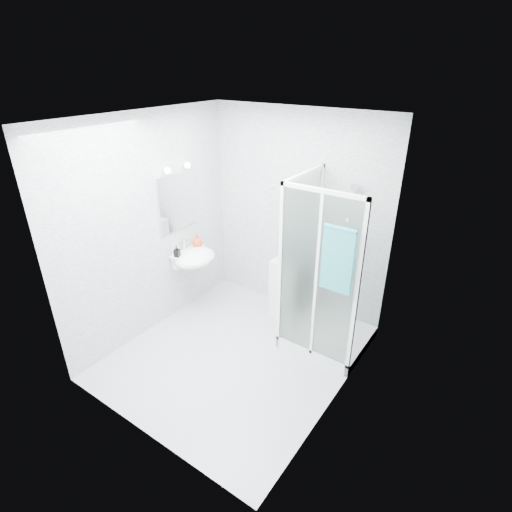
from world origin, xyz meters
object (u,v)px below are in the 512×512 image
Objects in this scene: shampoo_bottle_b at (290,253)px; soap_dispenser_black at (177,251)px; shower_enclosure at (321,311)px; hand_towel at (338,258)px; shampoo_bottle_a at (283,249)px; wall_basin at (194,257)px; soap_dispenser_orange at (197,241)px; storage_cabinet at (286,288)px.

soap_dispenser_black is at bearing -146.16° from shampoo_bottle_b.
shower_enclosure reaches higher than hand_towel.
shampoo_bottle_a is 1.31m from soap_dispenser_black.
soap_dispenser_orange reaches higher than wall_basin.
soap_dispenser_black is at bearing -114.56° from wall_basin.
hand_towel is (0.30, -0.40, 0.93)m from shower_enclosure.
soap_dispenser_black is (-1.04, -0.79, -0.01)m from shampoo_bottle_a.
soap_dispenser_black is (-0.09, -0.19, 0.14)m from wall_basin.
shampoo_bottle_a reaches higher than soap_dispenser_black.
wall_basin is 2.05m from hand_towel.
storage_cabinet is 1.51m from hand_towel.
shampoo_bottle_a is at bearing 145.67° from hand_towel.
soap_dispenser_orange reaches higher than storage_cabinet.
soap_dispenser_black is at bearing -140.99° from storage_cabinet.
soap_dispenser_black is at bearing -177.06° from hand_towel.
soap_dispenser_orange is 0.36m from soap_dispenser_black.
wall_basin is 2.42× the size of shampoo_bottle_b.
storage_cabinet is at bearing 34.98° from soap_dispenser_black.
shower_enclosure reaches higher than storage_cabinet.
storage_cabinet is 4.73× the size of soap_dispenser_orange.
soap_dispenser_orange is 1.18× the size of soap_dispenser_black.
shampoo_bottle_b is (-0.58, 0.27, 0.47)m from shower_enclosure.
hand_towel is (0.93, -0.68, 0.98)m from storage_cabinet.
shower_enclosure is 2.97× the size of hand_towel.
shower_enclosure is 0.80m from shampoo_bottle_b.
storage_cabinet is at bearing 29.88° from wall_basin.
shampoo_bottle_a is 1.94× the size of soap_dispenser_black.
hand_towel is at bearing -34.33° from shampoo_bottle_a.
wall_basin is 0.70× the size of storage_cabinet.
wall_basin reaches higher than soap_dispenser_black.
hand_towel is 4.68× the size of soap_dispenser_black.
storage_cabinet is 2.89× the size of shampoo_bottle_a.
shower_enclosure is at bearing -22.07° from shampoo_bottle_a.
wall_basin is at bearing -64.68° from soap_dispenser_orange.
hand_towel is at bearing -2.49° from wall_basin.
shampoo_bottle_a is at bearing 173.49° from shampoo_bottle_b.
hand_towel is 2.10m from soap_dispenser_orange.
soap_dispenser_orange is at bearing 172.92° from hand_towel.
shower_enclosure is at bearing 10.81° from wall_basin.
soap_dispenser_orange is (-1.11, -0.42, 0.55)m from storage_cabinet.
shampoo_bottle_a is at bearing 37.14° from soap_dispenser_black.
wall_basin is at bearing -151.30° from shampoo_bottle_b.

